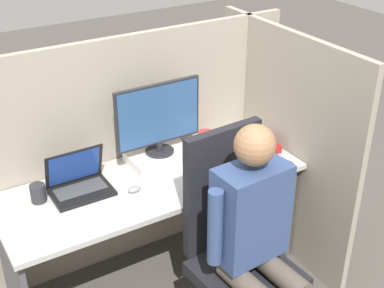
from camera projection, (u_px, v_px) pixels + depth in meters
cubicle_panel_back at (126, 153)px, 3.16m from camera, size 2.17×0.05×1.42m
cubicle_panel_right at (282, 145)px, 3.25m from camera, size 0.04×1.25×1.42m
desk at (153, 204)px, 2.99m from camera, size 1.67×0.62×0.71m
paper_box at (160, 157)px, 3.06m from camera, size 0.36×0.24×0.07m
monitor at (158, 117)px, 2.95m from camera, size 0.51×0.16×0.42m
laptop at (79, 184)px, 2.79m from camera, size 0.31×0.23×0.23m
mouse at (134, 189)px, 2.80m from camera, size 0.07×0.05×0.03m
stapler at (271, 145)px, 3.21m from camera, size 0.04×0.16×0.05m
carrot_toy at (216, 182)px, 2.84m from camera, size 0.05×0.15×0.05m
office_chair at (235, 241)px, 2.69m from camera, size 0.53×0.56×1.13m
person at (258, 235)px, 2.47m from camera, size 0.48×0.48×1.26m
coffee_mug at (206, 138)px, 3.25m from camera, size 0.09×0.09×0.08m
pen_cup at (38, 193)px, 2.71m from camera, size 0.08×0.08×0.10m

